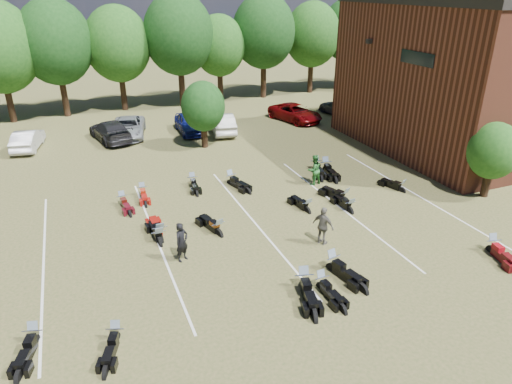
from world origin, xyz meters
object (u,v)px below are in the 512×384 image
person_green (314,170)px  motorcycle_7 (161,240)px  car_4 (189,123)px  person_black (182,242)px  motorcycle_3 (332,270)px  motorcycle_0 (36,344)px  motorcycle_14 (123,205)px  person_grey (323,226)px

person_green → motorcycle_7: 10.56m
car_4 → person_black: person_black is taller
car_4 → motorcycle_3: bearing=-87.2°
motorcycle_7 → motorcycle_3: bearing=137.1°
person_black → motorcycle_0: size_ratio=0.86×
person_black → person_green: bearing=-0.2°
person_green → motorcycle_14: size_ratio=0.92×
motorcycle_0 → motorcycle_7: motorcycle_7 is taller
person_grey → motorcycle_14: (-8.18, 7.77, -0.94)m
motorcycle_3 → motorcycle_7: motorcycle_3 is taller
person_green → motorcycle_0: person_green is taller
person_green → motorcycle_14: person_green is taller
motorcycle_3 → motorcycle_7: bearing=128.4°
person_grey → motorcycle_3: size_ratio=0.78×
motorcycle_3 → motorcycle_14: 12.41m
person_green → motorcycle_7: bearing=9.9°
motorcycle_3 → motorcycle_14: motorcycle_3 is taller
motorcycle_0 → car_4: bearing=79.0°
car_4 → motorcycle_3: size_ratio=1.92×
car_4 → motorcycle_14: 13.77m
motorcycle_14 → motorcycle_7: bearing=-82.0°
motorcycle_0 → motorcycle_3: size_ratio=0.88×
motorcycle_0 → motorcycle_3: bearing=15.9°
person_green → person_grey: 7.08m
person_grey → motorcycle_14: size_ratio=0.93×
person_black → motorcycle_7: size_ratio=0.76×
person_green → motorcycle_0: 17.59m
person_green → person_grey: bearing=56.9°
car_4 → motorcycle_0: bearing=-115.6°
motorcycle_7 → motorcycle_14: (-1.19, 4.58, 0.00)m
person_green → person_grey: person_grey is taller
person_black → motorcycle_14: bearing=75.2°
motorcycle_0 → motorcycle_7: size_ratio=0.88×
person_grey → motorcycle_3: (-0.71, -2.12, -0.94)m
car_4 → motorcycle_14: size_ratio=2.30×
person_black → motorcycle_7: person_black is taller
motorcycle_3 → motorcycle_7: 8.24m
motorcycle_0 → motorcycle_7: (5.34, 5.33, 0.00)m
person_grey → motorcycle_14: person_grey is taller
motorcycle_7 → motorcycle_14: bearing=-78.2°
car_4 → motorcycle_7: car_4 is taller
person_green → motorcycle_0: bearing=21.2°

